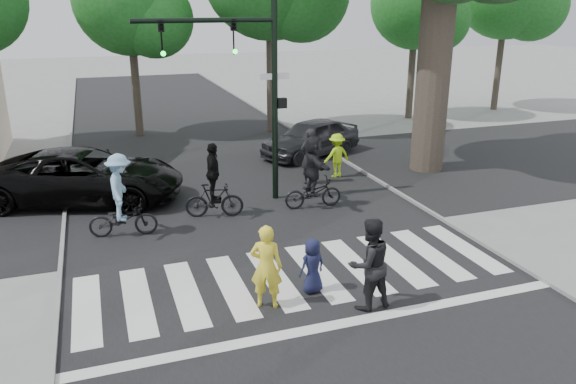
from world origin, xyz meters
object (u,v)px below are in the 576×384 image
at_px(cyclist_left, 121,201).
at_px(pedestrian_adult, 369,264).
at_px(car_suv, 85,176).
at_px(car_grey, 311,138).
at_px(cyclist_right, 313,176).
at_px(pedestrian_woman, 266,267).
at_px(cyclist_mid, 214,187).
at_px(pedestrian_child, 312,266).
at_px(traffic_signal, 247,74).

bearing_deg(cyclist_left, pedestrian_adult, -51.08).
bearing_deg(car_suv, car_grey, -53.50).
relative_size(cyclist_right, car_suv, 0.37).
height_order(pedestrian_woman, cyclist_right, cyclist_right).
bearing_deg(pedestrian_adult, car_grey, -112.77).
bearing_deg(cyclist_mid, car_grey, 46.79).
bearing_deg(cyclist_right, pedestrian_child, -111.87).
distance_m(cyclist_right, car_grey, 6.04).
distance_m(traffic_signal, car_suv, 5.90).
relative_size(pedestrian_child, car_suv, 0.20).
bearing_deg(pedestrian_woman, cyclist_mid, -65.95).
height_order(car_suv, car_grey, car_suv).
relative_size(pedestrian_child, pedestrian_adult, 0.63).
bearing_deg(pedestrian_child, cyclist_mid, -91.96).
distance_m(cyclist_left, car_grey, 9.74).
xyz_separation_m(traffic_signal, pedestrian_adult, (0.53, -6.98, -2.94)).
bearing_deg(car_suv, traffic_signal, -90.73).
distance_m(pedestrian_child, car_suv, 8.85).
height_order(pedestrian_child, pedestrian_adult, pedestrian_adult).
xyz_separation_m(pedestrian_adult, car_suv, (-5.29, 8.60, -0.14)).
bearing_deg(cyclist_left, car_suv, 105.94).
bearing_deg(car_suv, pedestrian_child, -131.59).
bearing_deg(cyclist_left, cyclist_right, 3.81).
bearing_deg(car_grey, traffic_signal, -63.47).
bearing_deg(cyclist_right, car_grey, 69.20).
relative_size(traffic_signal, cyclist_mid, 2.77).
distance_m(pedestrian_child, cyclist_mid, 5.17).
distance_m(cyclist_left, cyclist_right, 5.53).
relative_size(traffic_signal, cyclist_right, 2.72).
height_order(pedestrian_child, car_suv, car_suv).
distance_m(traffic_signal, pedestrian_woman, 7.10).
xyz_separation_m(car_suv, car_grey, (8.56, 2.86, -0.08)).
distance_m(pedestrian_woman, car_grey, 11.93).
xyz_separation_m(pedestrian_child, pedestrian_adult, (0.82, -0.96, 0.35)).
bearing_deg(pedestrian_adult, cyclist_right, -107.80).
bearing_deg(cyclist_right, traffic_signal, 144.72).
bearing_deg(cyclist_right, cyclist_left, -176.19).
height_order(pedestrian_woman, car_suv, pedestrian_woman).
relative_size(traffic_signal, pedestrian_woman, 3.40).
bearing_deg(pedestrian_child, traffic_signal, -106.06).
bearing_deg(pedestrian_woman, car_grey, -90.84).
bearing_deg(pedestrian_child, cyclist_right, -125.14).
distance_m(cyclist_right, car_suv, 7.00).
distance_m(pedestrian_adult, cyclist_right, 5.92).
xyz_separation_m(cyclist_mid, car_grey, (5.10, 5.43, -0.15)).
relative_size(pedestrian_woman, car_suv, 0.30).
xyz_separation_m(pedestrian_child, car_suv, (-4.47, 7.63, 0.22)).
relative_size(pedestrian_adult, car_suv, 0.32).
relative_size(pedestrian_woman, car_grey, 0.40).
bearing_deg(cyclist_mid, traffic_signal, 36.08).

